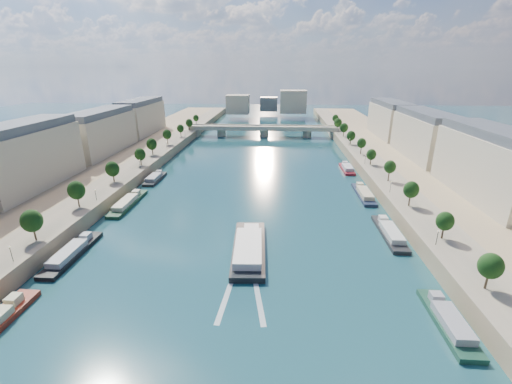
# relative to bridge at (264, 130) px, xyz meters

# --- Properties ---
(ground) EXTENTS (700.00, 700.00, 0.00)m
(ground) POSITION_rel_bridge_xyz_m (0.00, -116.92, -5.08)
(ground) COLOR #0D3139
(ground) RESTS_ON ground
(quay_left) EXTENTS (44.00, 520.00, 5.00)m
(quay_left) POSITION_rel_bridge_xyz_m (-72.00, -116.92, -2.58)
(quay_left) COLOR #9E8460
(quay_left) RESTS_ON ground
(quay_right) EXTENTS (44.00, 520.00, 5.00)m
(quay_right) POSITION_rel_bridge_xyz_m (72.00, -116.92, -2.58)
(quay_right) COLOR #9E8460
(quay_right) RESTS_ON ground
(pave_left) EXTENTS (14.00, 520.00, 0.10)m
(pave_left) POSITION_rel_bridge_xyz_m (-57.00, -116.92, -0.03)
(pave_left) COLOR gray
(pave_left) RESTS_ON quay_left
(pave_right) EXTENTS (14.00, 520.00, 0.10)m
(pave_right) POSITION_rel_bridge_xyz_m (57.00, -116.92, -0.03)
(pave_right) COLOR gray
(pave_right) RESTS_ON quay_right
(trees_left) EXTENTS (4.80, 268.80, 8.26)m
(trees_left) POSITION_rel_bridge_xyz_m (-55.00, -114.92, 5.39)
(trees_left) COLOR #382B1E
(trees_left) RESTS_ON ground
(trees_right) EXTENTS (4.80, 268.80, 8.26)m
(trees_right) POSITION_rel_bridge_xyz_m (55.00, -106.92, 5.39)
(trees_right) COLOR #382B1E
(trees_right) RESTS_ON ground
(lamps_left) EXTENTS (0.36, 200.36, 4.28)m
(lamps_left) POSITION_rel_bridge_xyz_m (-52.50, -126.92, 2.70)
(lamps_left) COLOR black
(lamps_left) RESTS_ON ground
(lamps_right) EXTENTS (0.36, 200.36, 4.28)m
(lamps_right) POSITION_rel_bridge_xyz_m (52.50, -111.92, 2.70)
(lamps_right) COLOR black
(lamps_right) RESTS_ON ground
(buildings_left) EXTENTS (16.00, 226.00, 23.20)m
(buildings_left) POSITION_rel_bridge_xyz_m (-85.00, -104.92, 11.37)
(buildings_left) COLOR beige
(buildings_left) RESTS_ON ground
(buildings_right) EXTENTS (16.00, 226.00, 23.20)m
(buildings_right) POSITION_rel_bridge_xyz_m (85.00, -104.92, 11.37)
(buildings_right) COLOR beige
(buildings_right) RESTS_ON ground
(skyline) EXTENTS (79.00, 42.00, 22.00)m
(skyline) POSITION_rel_bridge_xyz_m (3.19, 102.61, 9.57)
(skyline) COLOR beige
(skyline) RESTS_ON ground
(bridge) EXTENTS (112.00, 12.00, 8.15)m
(bridge) POSITION_rel_bridge_xyz_m (0.00, 0.00, 0.00)
(bridge) COLOR #C1B79E
(bridge) RESTS_ON ground
(tour_barge) EXTENTS (10.46, 31.43, 4.21)m
(tour_barge) POSITION_rel_bridge_xyz_m (2.94, -170.11, -3.85)
(tour_barge) COLOR black
(tour_barge) RESTS_ON ground
(wake) EXTENTS (10.75, 26.02, 0.04)m
(wake) POSITION_rel_bridge_xyz_m (2.94, -186.62, -5.06)
(wake) COLOR silver
(wake) RESTS_ON ground
(moored_barges_left) EXTENTS (5.00, 117.46, 3.60)m
(moored_barges_left) POSITION_rel_bridge_xyz_m (-45.50, -158.63, -4.24)
(moored_barges_left) COLOR maroon
(moored_barges_left) RESTS_ON ground
(moored_barges_right) EXTENTS (5.00, 165.82, 3.60)m
(moored_barges_right) POSITION_rel_bridge_xyz_m (45.50, -158.98, -4.24)
(moored_barges_right) COLOR black
(moored_barges_right) RESTS_ON ground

